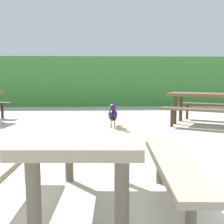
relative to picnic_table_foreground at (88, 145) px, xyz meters
name	(u,v)px	position (x,y,z in m)	size (l,w,h in m)	color
ground_plane	(87,196)	(-0.03, 0.29, -0.56)	(60.00, 60.00, 0.00)	beige
hedge_wall	(96,81)	(-0.03, 9.83, 0.39)	(28.00, 1.87, 1.89)	#428438
picnic_table_foreground	(88,145)	(0.00, 0.00, 0.00)	(1.77, 1.84, 0.74)	gray
bird_grackle	(113,114)	(0.20, -0.21, 0.29)	(0.07, 0.29, 0.18)	black
picnic_table_mid_left	(208,101)	(2.64, 4.44, 0.00)	(2.33, 2.32, 0.74)	brown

